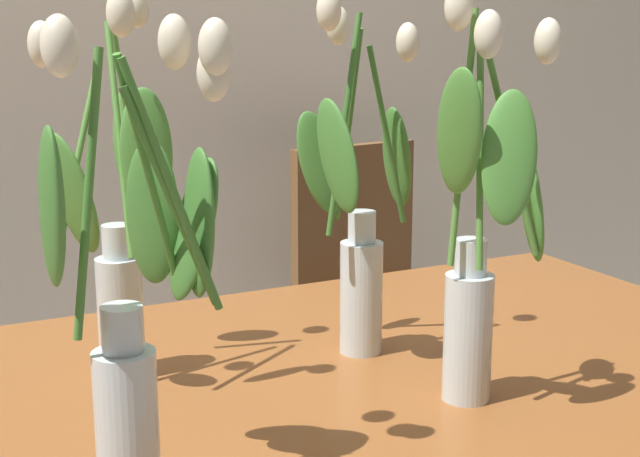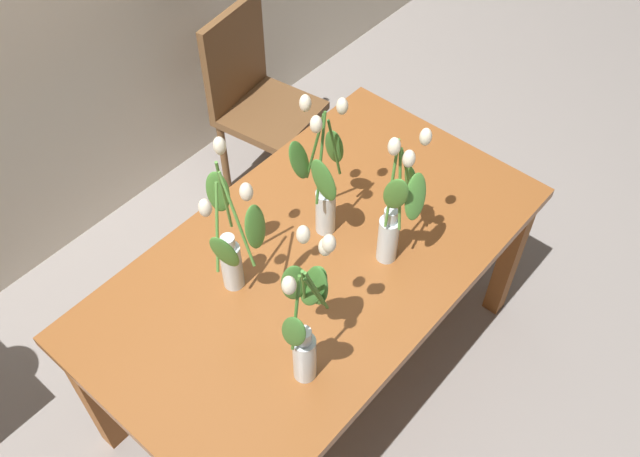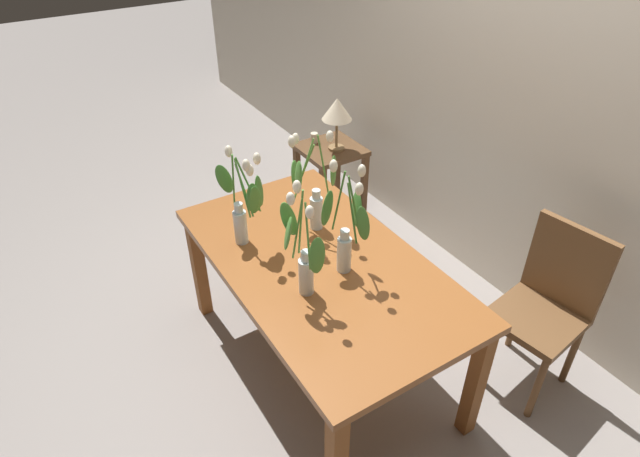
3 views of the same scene
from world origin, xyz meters
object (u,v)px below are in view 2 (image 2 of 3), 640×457
at_px(dining_chair, 256,95).
at_px(tulip_vase_1, 323,186).
at_px(dining_table, 316,274).
at_px(tulip_vase_2, 231,245).
at_px(tulip_vase_3, 396,216).
at_px(tulip_vase_0, 306,323).

bearing_deg(dining_chair, tulip_vase_1, -121.76).
xyz_separation_m(dining_table, tulip_vase_2, (-0.26, 0.11, 0.30)).
distance_m(dining_table, tulip_vase_2, 0.41).
height_order(dining_table, tulip_vase_2, tulip_vase_2).
xyz_separation_m(tulip_vase_3, dining_chair, (0.49, 1.13, -0.43)).
bearing_deg(tulip_vase_1, tulip_vase_0, -144.52).
bearing_deg(dining_table, tulip_vase_3, -49.97).
relative_size(dining_table, tulip_vase_3, 2.83).
xyz_separation_m(tulip_vase_1, tulip_vase_2, (-0.37, 0.05, 0.01)).
bearing_deg(tulip_vase_2, dining_table, -24.22).
height_order(tulip_vase_0, dining_chair, tulip_vase_0).
bearing_deg(dining_chair, tulip_vase_3, -113.62).
bearing_deg(tulip_vase_0, tulip_vase_1, 35.48).
xyz_separation_m(dining_table, tulip_vase_3, (0.16, -0.19, 0.31)).
distance_m(dining_table, dining_chair, 1.15).
height_order(tulip_vase_0, tulip_vase_2, tulip_vase_2).
distance_m(tulip_vase_0, tulip_vase_2, 0.36).
bearing_deg(tulip_vase_1, tulip_vase_2, 172.72).
bearing_deg(tulip_vase_3, tulip_vase_1, 100.16).
bearing_deg(dining_table, dining_chair, 55.20).
distance_m(tulip_vase_3, dining_chair, 1.31).
bearing_deg(tulip_vase_3, dining_table, 130.03).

